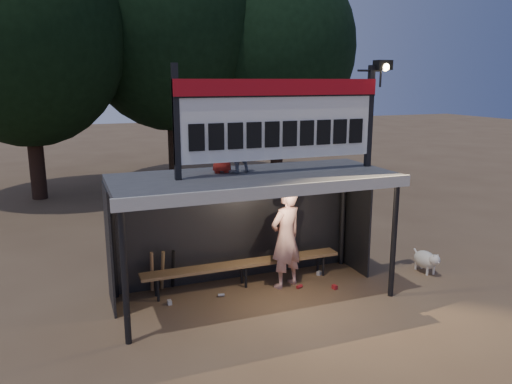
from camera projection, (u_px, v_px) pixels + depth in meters
The scene contains 13 objects.
ground at pixel (254, 296), 9.32m from camera, with size 80.00×80.00×0.00m, color brown.
player at pixel (286, 237), 9.57m from camera, with size 0.73×0.48×2.00m, color white.
child_a at pixel (237, 146), 8.88m from camera, with size 0.46×0.36×0.95m, color gray.
child_b at pixel (221, 148), 8.88m from camera, with size 0.44×0.29×0.91m, color #B2251B.
dugout_shelter at pixel (249, 197), 9.14m from camera, with size 5.10×2.08×2.32m.
scoreboard_assembly at pixel (283, 116), 8.78m from camera, with size 4.10×0.27×1.99m.
bench at pixel (244, 264), 9.73m from camera, with size 4.00×0.35×0.48m.
tree_left at pixel (24, 29), 15.81m from camera, with size 6.46×6.46×9.27m.
tree_mid at pixel (170, 20), 18.79m from camera, with size 7.22×7.22×10.36m.
tree_right at pixel (278, 47), 19.49m from camera, with size 6.08×6.08×8.72m.
dog at pixel (426, 260), 10.41m from camera, with size 0.36×0.81×0.49m.
bats at pixel (163, 270), 9.43m from camera, with size 0.48×0.33×0.84m.
litter at pixel (272, 288), 9.58m from camera, with size 3.27×0.85×0.08m.
Camera 1 is at (-3.08, -8.10, 3.95)m, focal length 35.00 mm.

